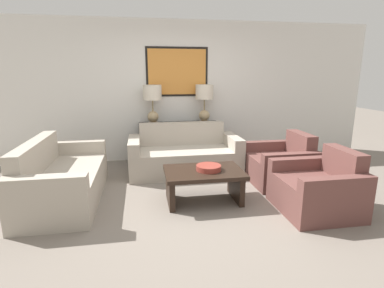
{
  "coord_description": "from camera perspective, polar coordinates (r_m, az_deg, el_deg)",
  "views": [
    {
      "loc": [
        -0.71,
        -3.52,
        1.68
      ],
      "look_at": [
        0.02,
        0.75,
        0.65
      ],
      "focal_mm": 28.0,
      "sensor_mm": 36.0,
      "label": 1
    }
  ],
  "objects": [
    {
      "name": "ground_plane",
      "position": [
        3.96,
        1.53,
        -11.72
      ],
      "size": [
        20.0,
        20.0,
        0.0
      ],
      "primitive_type": "plane",
      "color": "slate"
    },
    {
      "name": "back_wall",
      "position": [
        5.92,
        -2.86,
        9.98
      ],
      "size": [
        7.82,
        0.12,
        2.65
      ],
      "color": "silver",
      "rests_on": "ground_plane"
    },
    {
      "name": "console_table",
      "position": [
        5.8,
        -2.44,
        0.38
      ],
      "size": [
        1.52,
        0.37,
        0.76
      ],
      "color": "black",
      "rests_on": "ground_plane"
    },
    {
      "name": "table_lamp_left",
      "position": [
        5.63,
        -7.53,
        8.58
      ],
      "size": [
        0.34,
        0.34,
        0.71
      ],
      "color": "tan",
      "rests_on": "console_table"
    },
    {
      "name": "table_lamp_right",
      "position": [
        5.75,
        2.37,
        8.79
      ],
      "size": [
        0.34,
        0.34,
        0.71
      ],
      "color": "tan",
      "rests_on": "console_table"
    },
    {
      "name": "couch_by_back_wall",
      "position": [
        5.16,
        -1.47,
        -2.29
      ],
      "size": [
        1.86,
        0.87,
        0.82
      ],
      "color": "#ADA393",
      "rests_on": "ground_plane"
    },
    {
      "name": "couch_by_side",
      "position": [
        4.4,
        -23.45,
        -6.25
      ],
      "size": [
        0.87,
        1.86,
        0.82
      ],
      "color": "#ADA393",
      "rests_on": "ground_plane"
    },
    {
      "name": "coffee_table",
      "position": [
        3.99,
        2.24,
        -6.71
      ],
      "size": [
        1.02,
        0.7,
        0.44
      ],
      "color": "black",
      "rests_on": "ground_plane"
    },
    {
      "name": "decorative_bowl",
      "position": [
        3.94,
        3.19,
        -4.53
      ],
      "size": [
        0.33,
        0.33,
        0.07
      ],
      "color": "#93382D",
      "rests_on": "coffee_table"
    },
    {
      "name": "armchair_near_back_wall",
      "position": [
        4.89,
        16.51,
        -3.9
      ],
      "size": [
        0.87,
        0.92,
        0.78
      ],
      "color": "brown",
      "rests_on": "ground_plane"
    },
    {
      "name": "armchair_near_camera",
      "position": [
        4.05,
        22.85,
        -8.02
      ],
      "size": [
        0.87,
        0.92,
        0.78
      ],
      "color": "brown",
      "rests_on": "ground_plane"
    }
  ]
}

